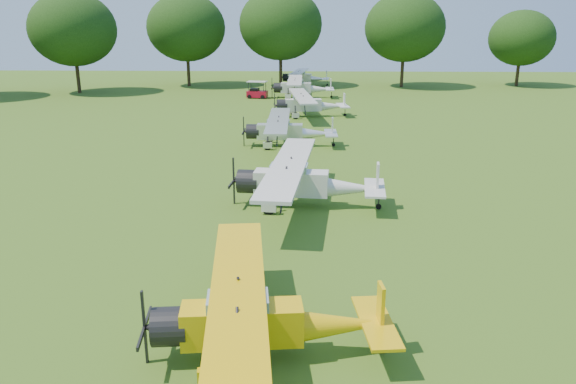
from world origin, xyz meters
The scene contains 9 objects.
ground centered at (0.00, 0.00, 0.00)m, with size 160.00×160.00×0.00m, color #2F5114.
tree_belt centered at (3.57, 0.16, 8.03)m, with size 137.36×130.27×14.52m.
aircraft_2 centered at (0.29, -7.95, 1.23)m, with size 6.74×10.72×2.11m.
aircraft_3 centered at (1.29, 4.97, 1.37)m, with size 7.49×11.94×2.35m.
aircraft_4 centered at (0.05, 18.57, 1.25)m, with size 6.81×10.81×2.14m.
aircraft_5 centered at (1.65, 31.56, 1.29)m, with size 7.08×11.24×2.21m.
aircraft_6 centered at (0.73, 44.86, 1.34)m, with size 7.30×11.59×2.30m.
aircraft_7 centered at (0.98, 57.77, 1.23)m, with size 6.75×10.73×2.11m.
golf_cart centered at (-4.35, 44.35, 0.65)m, with size 2.46×1.74×1.94m.
Camera 1 is at (1.43, -21.14, 8.78)m, focal length 35.00 mm.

